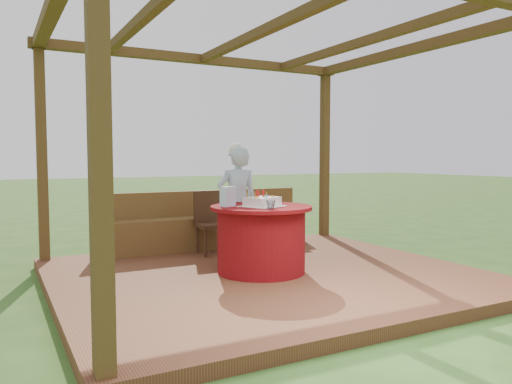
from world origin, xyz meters
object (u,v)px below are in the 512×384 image
at_px(elderly_woman, 237,202).
at_px(gift_bag, 228,197).
at_px(bench, 208,229).
at_px(table, 261,239).
at_px(birthday_cake, 262,202).
at_px(drinking_glass, 271,205).
at_px(chair, 210,220).

xyz_separation_m(elderly_woman, gift_bag, (-0.41, -0.60, 0.12)).
relative_size(bench, gift_bag, 13.84).
relative_size(table, birthday_cake, 2.22).
xyz_separation_m(table, drinking_glass, (-0.07, -0.34, 0.41)).
bearing_deg(birthday_cake, bench, 87.37).
bearing_deg(elderly_woman, birthday_cake, -95.26).
xyz_separation_m(gift_bag, drinking_glass, (0.28, -0.45, -0.06)).
bearing_deg(bench, elderly_woman, -90.57).
distance_m(bench, gift_bag, 1.75).
height_order(table, birthday_cake, birthday_cake).
distance_m(bench, birthday_cake, 1.85).
height_order(birthday_cake, gift_bag, gift_bag).
height_order(chair, birthday_cake, birthday_cake).
height_order(elderly_woman, gift_bag, elderly_woman).
distance_m(elderly_woman, birthday_cake, 0.78).
relative_size(elderly_woman, gift_bag, 6.73).
relative_size(birthday_cake, drinking_glass, 5.18).
bearing_deg(table, chair, 93.34).
bearing_deg(drinking_glass, gift_bag, 122.22).
bearing_deg(table, gift_bag, 163.56).
height_order(elderly_woman, birthday_cake, elderly_woman).
bearing_deg(drinking_glass, chair, 90.02).
distance_m(elderly_woman, drinking_glass, 1.06).
height_order(chair, elderly_woman, elderly_woman).
xyz_separation_m(chair, gift_bag, (-0.28, -1.19, 0.41)).
relative_size(elderly_woman, drinking_glass, 14.91).
xyz_separation_m(chair, drinking_glass, (0.00, -1.64, 0.34)).
bearing_deg(table, bench, 88.07).
bearing_deg(drinking_glass, table, 77.74).
bearing_deg(elderly_woman, gift_bag, -124.05).
height_order(table, elderly_woman, elderly_woman).
xyz_separation_m(table, birthday_cake, (-0.02, -0.07, 0.42)).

